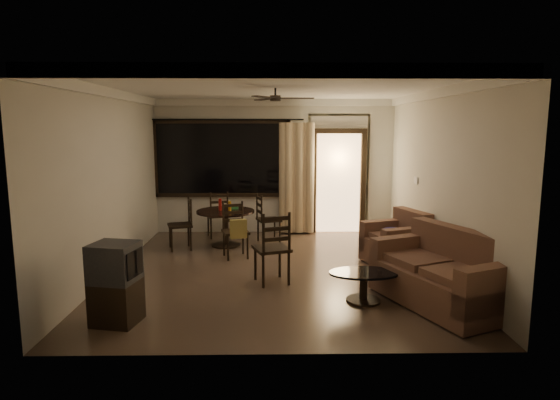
{
  "coord_description": "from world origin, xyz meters",
  "views": [
    {
      "loc": [
        -0.05,
        -7.09,
        2.22
      ],
      "look_at": [
        0.07,
        0.2,
        1.09
      ],
      "focal_mm": 30.0,
      "sensor_mm": 36.0,
      "label": 1
    }
  ],
  "objects_px": {
    "tv_cabinet": "(116,283)",
    "coffee_table": "(364,282)",
    "dining_chair_south": "(236,240)",
    "armchair": "(397,243)",
    "dining_chair_east": "(268,228)",
    "dining_chair_west": "(181,234)",
    "sofa": "(444,276)",
    "side_chair": "(272,262)",
    "dining_chair_north": "(218,223)",
    "dining_table": "(226,218)"
  },
  "relations": [
    {
      "from": "tv_cabinet",
      "to": "coffee_table",
      "type": "height_order",
      "value": "tv_cabinet"
    },
    {
      "from": "dining_chair_south",
      "to": "armchair",
      "type": "height_order",
      "value": "dining_chair_south"
    },
    {
      "from": "tv_cabinet",
      "to": "dining_chair_east",
      "type": "bearing_deg",
      "value": 77.13
    },
    {
      "from": "dining_chair_south",
      "to": "armchair",
      "type": "relative_size",
      "value": 0.88
    },
    {
      "from": "dining_chair_west",
      "to": "dining_chair_east",
      "type": "distance_m",
      "value": 1.67
    },
    {
      "from": "sofa",
      "to": "armchair",
      "type": "xyz_separation_m",
      "value": [
        -0.11,
        1.8,
        -0.02
      ]
    },
    {
      "from": "dining_chair_east",
      "to": "armchair",
      "type": "relative_size",
      "value": 0.88
    },
    {
      "from": "dining_chair_east",
      "to": "dining_chair_south",
      "type": "height_order",
      "value": "same"
    },
    {
      "from": "dining_chair_south",
      "to": "side_chair",
      "type": "bearing_deg",
      "value": -81.84
    },
    {
      "from": "dining_chair_west",
      "to": "dining_chair_east",
      "type": "bearing_deg",
      "value": 90.0
    },
    {
      "from": "dining_chair_west",
      "to": "dining_chair_south",
      "type": "xyz_separation_m",
      "value": [
        1.05,
        -0.58,
        0.02
      ]
    },
    {
      "from": "tv_cabinet",
      "to": "sofa",
      "type": "bearing_deg",
      "value": 18.6
    },
    {
      "from": "dining_chair_north",
      "to": "tv_cabinet",
      "type": "xyz_separation_m",
      "value": [
        -0.67,
        -4.24,
        0.19
      ]
    },
    {
      "from": "dining_chair_south",
      "to": "side_chair",
      "type": "distance_m",
      "value": 1.47
    },
    {
      "from": "dining_chair_east",
      "to": "dining_chair_north",
      "type": "xyz_separation_m",
      "value": [
        -1.03,
        0.47,
        0.0
      ]
    },
    {
      "from": "dining_table",
      "to": "armchair",
      "type": "height_order",
      "value": "dining_table"
    },
    {
      "from": "dining_table",
      "to": "tv_cabinet",
      "type": "relative_size",
      "value": 1.16
    },
    {
      "from": "side_chair",
      "to": "dining_chair_south",
      "type": "bearing_deg",
      "value": -83.67
    },
    {
      "from": "sofa",
      "to": "dining_chair_north",
      "type": "bearing_deg",
      "value": 108.04
    },
    {
      "from": "dining_chair_north",
      "to": "dining_chair_west",
      "type": "bearing_deg",
      "value": 42.38
    },
    {
      "from": "coffee_table",
      "to": "side_chair",
      "type": "distance_m",
      "value": 1.4
    },
    {
      "from": "sofa",
      "to": "side_chair",
      "type": "height_order",
      "value": "side_chair"
    },
    {
      "from": "armchair",
      "to": "dining_chair_west",
      "type": "bearing_deg",
      "value": 146.84
    },
    {
      "from": "dining_chair_south",
      "to": "sofa",
      "type": "relative_size",
      "value": 0.48
    },
    {
      "from": "dining_chair_west",
      "to": "armchair",
      "type": "relative_size",
      "value": 0.88
    },
    {
      "from": "dining_chair_north",
      "to": "side_chair",
      "type": "bearing_deg",
      "value": 94.08
    },
    {
      "from": "dining_table",
      "to": "side_chair",
      "type": "distance_m",
      "value": 2.34
    },
    {
      "from": "dining_chair_north",
      "to": "tv_cabinet",
      "type": "height_order",
      "value": "dining_chair_north"
    },
    {
      "from": "sofa",
      "to": "armchair",
      "type": "bearing_deg",
      "value": 70.42
    },
    {
      "from": "dining_chair_east",
      "to": "side_chair",
      "type": "xyz_separation_m",
      "value": [
        0.08,
        -2.4,
        0.03
      ]
    },
    {
      "from": "dining_chair_south",
      "to": "sofa",
      "type": "distance_m",
      "value": 3.56
    },
    {
      "from": "dining_table",
      "to": "tv_cabinet",
      "type": "height_order",
      "value": "tv_cabinet"
    },
    {
      "from": "coffee_table",
      "to": "dining_chair_west",
      "type": "bearing_deg",
      "value": 136.96
    },
    {
      "from": "coffee_table",
      "to": "side_chair",
      "type": "relative_size",
      "value": 0.85
    },
    {
      "from": "dining_chair_north",
      "to": "armchair",
      "type": "relative_size",
      "value": 0.88
    },
    {
      "from": "dining_table",
      "to": "dining_chair_north",
      "type": "distance_m",
      "value": 0.8
    },
    {
      "from": "armchair",
      "to": "side_chair",
      "type": "xyz_separation_m",
      "value": [
        -2.06,
        -0.93,
        -0.04
      ]
    },
    {
      "from": "tv_cabinet",
      "to": "armchair",
      "type": "xyz_separation_m",
      "value": [
        3.83,
        2.3,
        -0.12
      ]
    },
    {
      "from": "dining_chair_south",
      "to": "coffee_table",
      "type": "relative_size",
      "value": 1.06
    },
    {
      "from": "tv_cabinet",
      "to": "coffee_table",
      "type": "relative_size",
      "value": 1.04
    },
    {
      "from": "dining_chair_south",
      "to": "dining_chair_west",
      "type": "bearing_deg",
      "value": 134.3
    },
    {
      "from": "dining_chair_east",
      "to": "dining_chair_west",
      "type": "bearing_deg",
      "value": 90.0
    },
    {
      "from": "dining_chair_east",
      "to": "dining_chair_north",
      "type": "height_order",
      "value": "same"
    },
    {
      "from": "coffee_table",
      "to": "side_chair",
      "type": "bearing_deg",
      "value": 147.35
    },
    {
      "from": "dining_chair_west",
      "to": "dining_chair_east",
      "type": "height_order",
      "value": "same"
    },
    {
      "from": "dining_chair_south",
      "to": "armchair",
      "type": "xyz_separation_m",
      "value": [
        2.68,
        -0.41,
        0.05
      ]
    },
    {
      "from": "sofa",
      "to": "coffee_table",
      "type": "bearing_deg",
      "value": 150.07
    },
    {
      "from": "sofa",
      "to": "coffee_table",
      "type": "xyz_separation_m",
      "value": [
        -0.99,
        0.12,
        -0.11
      ]
    },
    {
      "from": "dining_chair_south",
      "to": "side_chair",
      "type": "relative_size",
      "value": 0.9
    },
    {
      "from": "dining_chair_east",
      "to": "side_chair",
      "type": "relative_size",
      "value": 0.9
    }
  ]
}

